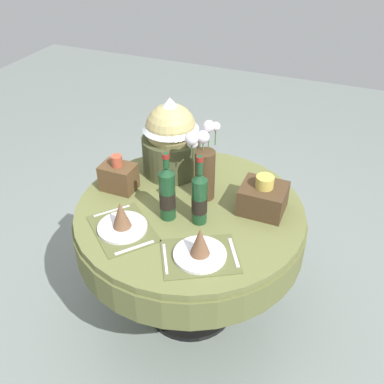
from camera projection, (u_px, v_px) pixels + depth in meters
The scene contains 10 objects.
ground at pixel (190, 305), 2.70m from camera, with size 8.00×8.00×0.00m, color gray.
dining_table at pixel (190, 227), 2.35m from camera, with size 1.20×1.20×0.75m.
place_setting_left at pixel (122, 222), 2.10m from camera, with size 0.43×0.42×0.16m.
place_setting_right at pixel (200, 249), 1.95m from camera, with size 0.42×0.39×0.16m.
flower_vase at pixel (204, 165), 2.24m from camera, with size 0.15×0.18×0.42m.
wine_bottle_left at pixel (199, 198), 2.10m from camera, with size 0.08×0.08×0.37m.
wine_bottle_centre at pixel (167, 193), 2.13m from camera, with size 0.08×0.08×0.37m.
gift_tub_back_left at pixel (171, 134), 2.42m from camera, with size 0.33×0.33×0.45m.
woven_basket_side_left at pixel (119, 176), 2.37m from camera, with size 0.18×0.13×0.21m.
woven_basket_side_right at pixel (263, 197), 2.21m from camera, with size 0.22×0.20×0.20m.
Camera 1 is at (0.70, -1.66, 2.13)m, focal length 41.34 mm.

